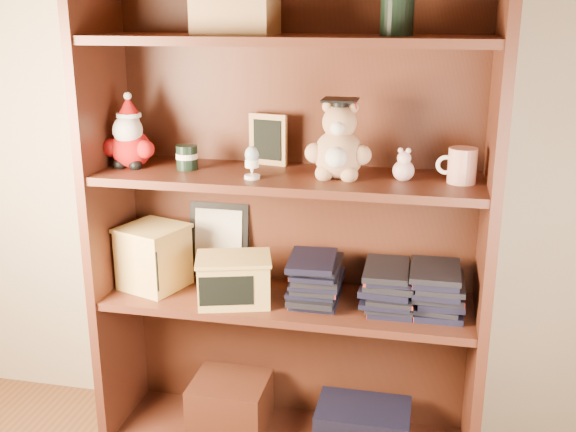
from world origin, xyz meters
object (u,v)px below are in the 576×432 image
(teacher_mug, at_px, (461,166))
(treats_box, at_px, (154,257))
(grad_teddy_bear, at_px, (339,147))
(bookcase, at_px, (291,224))

(teacher_mug, distance_m, treats_box, 1.00)
(grad_teddy_bear, xyz_separation_m, treats_box, (-0.60, 0.01, -0.38))
(teacher_mug, bearing_deg, bookcase, 174.22)
(grad_teddy_bear, relative_size, teacher_mug, 2.08)
(bookcase, bearing_deg, treats_box, -173.36)
(grad_teddy_bear, height_order, treats_box, grad_teddy_bear)
(bookcase, xyz_separation_m, teacher_mug, (0.50, -0.05, 0.22))
(grad_teddy_bear, height_order, teacher_mug, grad_teddy_bear)
(teacher_mug, relative_size, treats_box, 0.47)
(bookcase, relative_size, teacher_mug, 14.16)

